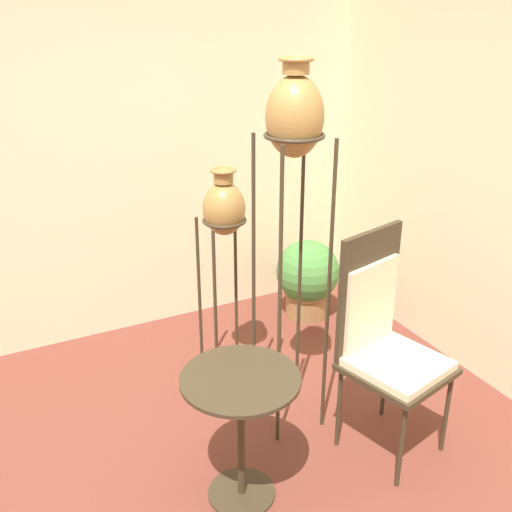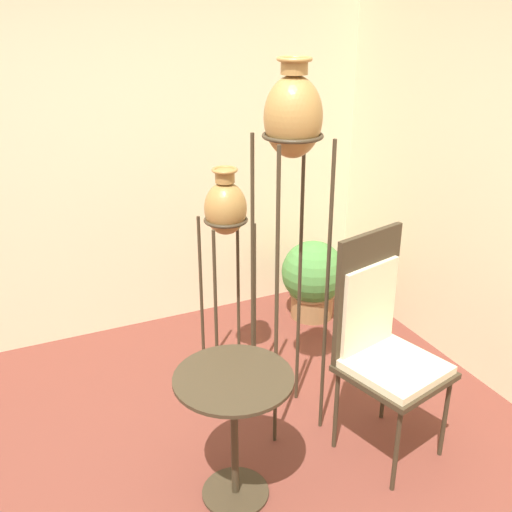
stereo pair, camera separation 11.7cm
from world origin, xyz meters
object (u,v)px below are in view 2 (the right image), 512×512
side_table (234,410)px  vase_stand_tall (293,130)px  potted_plant (313,278)px  vase_stand_medium (226,215)px  chair (382,338)px

side_table → vase_stand_tall: bearing=40.0°
potted_plant → side_table: bearing=-131.0°
vase_stand_medium → potted_plant: 1.27m
vase_stand_tall → side_table: 1.32m
vase_stand_medium → side_table: (-0.35, -0.93, -0.60)m
side_table → potted_plant: bearing=49.0°
chair → potted_plant: (0.40, 1.37, -0.33)m
vase_stand_medium → side_table: 1.16m
vase_stand_medium → chair: vase_stand_medium is taller
vase_stand_medium → potted_plant: (0.88, 0.48, -0.78)m
chair → vase_stand_tall: bearing=118.1°
vase_stand_medium → side_table: vase_stand_medium is taller
vase_stand_medium → chair: (0.48, -0.89, -0.44)m
vase_stand_tall → potted_plant: vase_stand_tall is taller
side_table → chair: bearing=2.7°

